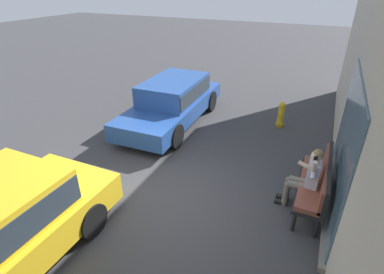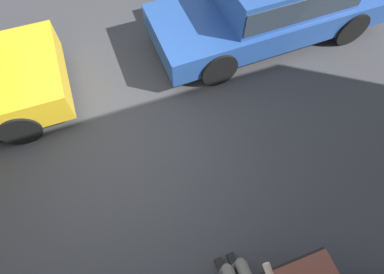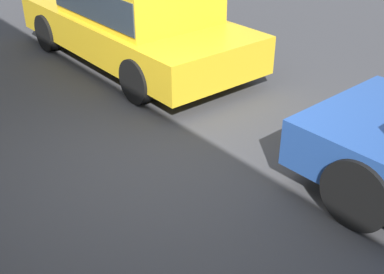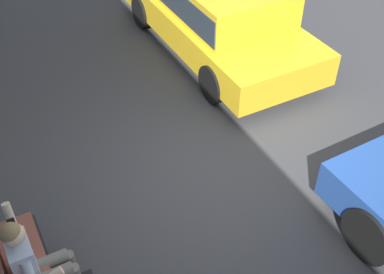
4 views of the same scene
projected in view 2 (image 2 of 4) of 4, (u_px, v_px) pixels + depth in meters
ground_plane at (120, 148)px, 4.98m from camera, size 60.00×60.00×0.00m
parked_car_near at (276, 1)px, 5.68m from camera, size 4.68×1.91×1.39m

